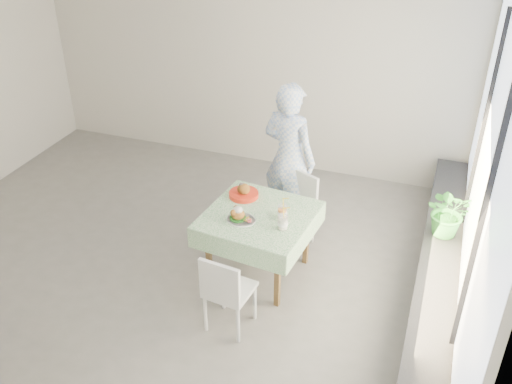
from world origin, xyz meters
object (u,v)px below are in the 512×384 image
at_px(diner, 289,158).
at_px(main_dish, 239,216).
at_px(juice_cup_orange, 282,212).
at_px(chair_near, 230,304).
at_px(cafe_table, 259,237).
at_px(chair_far, 293,222).
at_px(potted_plant, 450,212).

relative_size(diner, main_dish, 6.04).
bearing_deg(juice_cup_orange, chair_near, -105.04).
bearing_deg(cafe_table, main_dish, -130.28).
relative_size(chair_far, main_dish, 2.83).
xyz_separation_m(main_dish, juice_cup_orange, (0.38, 0.19, 0.01)).
relative_size(cafe_table, diner, 0.64).
bearing_deg(chair_near, potted_plant, 39.66).
height_order(cafe_table, potted_plant, potted_plant).
bearing_deg(potted_plant, cafe_table, -160.22).
distance_m(main_dish, potted_plant, 2.11).
xyz_separation_m(cafe_table, diner, (0.01, 0.97, 0.44)).
height_order(diner, potted_plant, diner).
xyz_separation_m(cafe_table, chair_near, (0.01, -0.84, -0.20)).
relative_size(diner, potted_plant, 3.37).
relative_size(chair_far, diner, 0.47).
bearing_deg(diner, main_dish, 97.83).
height_order(chair_near, juice_cup_orange, juice_cup_orange).
distance_m(cafe_table, diner, 1.07).
distance_m(chair_far, juice_cup_orange, 0.85).
bearing_deg(chair_near, juice_cup_orange, 74.96).
distance_m(cafe_table, chair_far, 0.71).
bearing_deg(chair_far, diner, 116.92).
xyz_separation_m(chair_far, juice_cup_orange, (0.07, -0.64, 0.55)).
bearing_deg(main_dish, diner, 82.07).
bearing_deg(juice_cup_orange, cafe_table, -175.34).
xyz_separation_m(chair_far, chair_near, (-0.16, -1.50, 0.00)).
xyz_separation_m(cafe_table, main_dish, (-0.14, -0.17, 0.33)).
xyz_separation_m(diner, potted_plant, (1.78, -0.33, -0.13)).
bearing_deg(chair_far, cafe_table, -104.48).
height_order(chair_far, chair_near, chair_near).
relative_size(chair_near, diner, 0.47).
distance_m(diner, potted_plant, 1.82).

